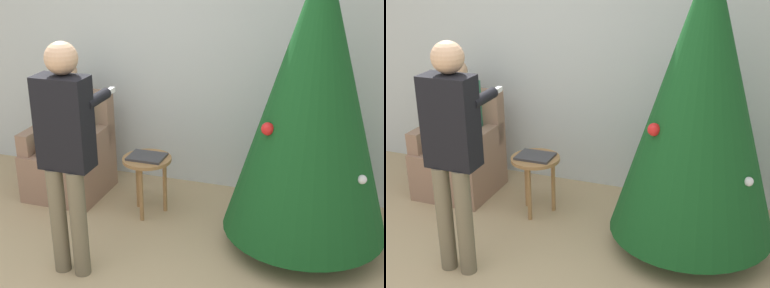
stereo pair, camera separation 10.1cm
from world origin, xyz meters
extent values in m
cube|color=silver|center=(0.00, 2.23, 1.35)|extent=(8.00, 0.06, 2.70)
cylinder|color=brown|center=(1.38, 1.36, 0.08)|extent=(0.10, 0.10, 0.16)
cone|color=#144C1E|center=(1.38, 1.36, 1.23)|extent=(1.28, 1.28, 2.14)
sphere|color=red|center=(1.10, 1.10, 1.05)|extent=(0.09, 0.09, 0.09)
sphere|color=#2856B2|center=(1.02, 1.58, 0.97)|extent=(0.08, 0.08, 0.08)
sphere|color=white|center=(1.78, 1.11, 0.75)|extent=(0.07, 0.07, 0.07)
sphere|color=#B23399|center=(1.11, 1.64, 1.06)|extent=(0.10, 0.10, 0.10)
cube|color=#93705B|center=(-0.87, 1.60, 0.23)|extent=(0.68, 0.67, 0.46)
cube|color=#93705B|center=(-0.87, 1.86, 0.71)|extent=(0.68, 0.14, 0.51)
cube|color=#93705B|center=(-1.15, 1.60, 0.56)|extent=(0.12, 0.60, 0.20)
cube|color=#93705B|center=(-0.59, 1.60, 0.56)|extent=(0.12, 0.60, 0.20)
cylinder|color=#6B604C|center=(-0.97, 1.40, 0.23)|extent=(0.11, 0.11, 0.46)
cylinder|color=#6B604C|center=(-0.77, 1.40, 0.23)|extent=(0.11, 0.11, 0.46)
cube|color=#6B604C|center=(-0.87, 1.55, 0.52)|extent=(0.32, 0.40, 0.12)
cube|color=#337A5B|center=(-0.87, 1.70, 0.83)|extent=(0.36, 0.20, 0.50)
sphere|color=tan|center=(-0.87, 1.70, 1.18)|extent=(0.20, 0.20, 0.20)
cylinder|color=#6B604C|center=(-0.27, 0.46, 0.41)|extent=(0.12, 0.12, 0.82)
cylinder|color=#6B604C|center=(-0.11, 0.46, 0.41)|extent=(0.12, 0.12, 0.82)
cube|color=black|center=(-0.19, 0.52, 1.15)|extent=(0.37, 0.20, 0.65)
sphere|color=tan|center=(-0.19, 0.55, 1.59)|extent=(0.22, 0.22, 0.22)
cylinder|color=black|center=(-0.35, 0.71, 1.28)|extent=(0.08, 0.30, 0.08)
cylinder|color=black|center=(-0.04, 0.71, 1.28)|extent=(0.08, 0.30, 0.08)
cube|color=white|center=(-0.04, 0.90, 1.28)|extent=(0.04, 0.14, 0.04)
cylinder|color=#A37547|center=(0.00, 1.47, 0.52)|extent=(0.43, 0.43, 0.03)
cylinder|color=#A37547|center=(0.00, 1.32, 0.25)|extent=(0.04, 0.04, 0.50)
cylinder|color=#A37547|center=(0.13, 1.54, 0.25)|extent=(0.04, 0.04, 0.50)
cylinder|color=#A37547|center=(-0.13, 1.54, 0.25)|extent=(0.04, 0.04, 0.50)
cube|color=#38383D|center=(0.00, 1.47, 0.54)|extent=(0.31, 0.24, 0.02)
camera|label=1|loc=(1.68, -2.46, 2.35)|focal=50.00mm
camera|label=2|loc=(1.78, -2.43, 2.35)|focal=50.00mm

